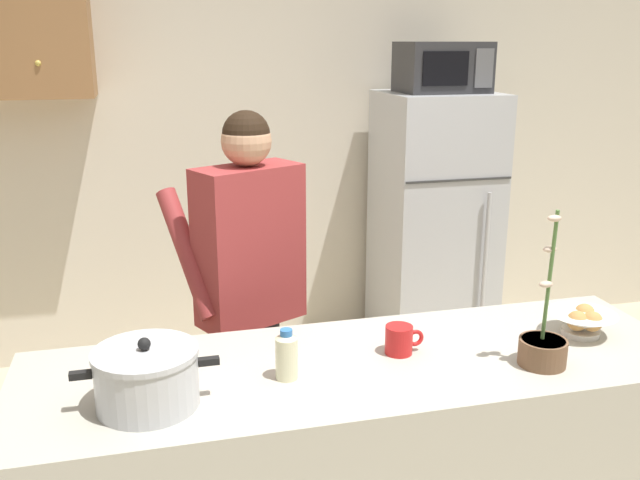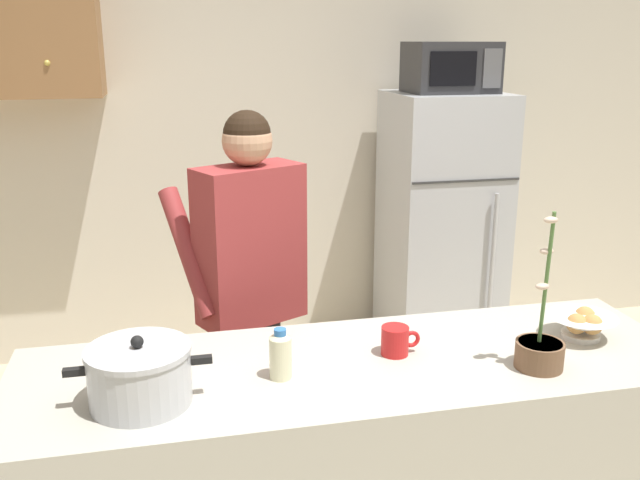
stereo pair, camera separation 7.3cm
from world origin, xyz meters
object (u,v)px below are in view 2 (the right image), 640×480
(person_near_pot, at_px, (250,266))
(bread_bowl, at_px, (582,324))
(cooking_pot, at_px, (140,375))
(bottle_near_edge, at_px, (280,354))
(refrigerator, at_px, (441,229))
(microwave, at_px, (450,67))
(potted_orchid, at_px, (540,348))
(coffee_mug, at_px, (396,341))

(person_near_pot, xyz_separation_m, bread_bowl, (1.06, -0.70, -0.06))
(bread_bowl, bearing_deg, cooking_pot, -175.08)
(bottle_near_edge, bearing_deg, person_near_pot, 89.98)
(bottle_near_edge, bearing_deg, cooking_pot, -171.13)
(refrigerator, xyz_separation_m, microwave, (0.00, -0.02, 0.95))
(bread_bowl, xyz_separation_m, bottle_near_edge, (-1.06, -0.06, 0.03))
(person_near_pot, xyz_separation_m, potted_orchid, (0.80, -0.87, -0.05))
(microwave, relative_size, potted_orchid, 0.95)
(cooking_pot, bearing_deg, bottle_near_edge, 8.87)
(person_near_pot, xyz_separation_m, cooking_pot, (-0.41, -0.82, -0.03))
(bread_bowl, height_order, potted_orchid, potted_orchid)
(coffee_mug, relative_size, potted_orchid, 0.26)
(potted_orchid, bearing_deg, bread_bowl, 33.38)
(person_near_pot, bearing_deg, coffee_mug, -59.92)
(refrigerator, distance_m, bread_bowl, 1.86)
(bottle_near_edge, relative_size, potted_orchid, 0.32)
(person_near_pot, bearing_deg, bread_bowl, -33.39)
(microwave, bearing_deg, coffee_mug, -116.63)
(coffee_mug, bearing_deg, refrigerator, 63.64)
(refrigerator, distance_m, bottle_near_edge, 2.31)
(cooking_pot, relative_size, coffee_mug, 3.09)
(person_near_pot, distance_m, potted_orchid, 1.18)
(microwave, height_order, person_near_pot, microwave)
(cooking_pot, xyz_separation_m, potted_orchid, (1.21, -0.04, -0.02))
(person_near_pot, height_order, bread_bowl, person_near_pot)
(person_near_pot, relative_size, bread_bowl, 7.04)
(coffee_mug, bearing_deg, person_near_pot, 120.08)
(refrigerator, xyz_separation_m, cooking_pot, (-1.70, -1.96, 0.20))
(refrigerator, bearing_deg, person_near_pot, -138.60)
(microwave, height_order, potted_orchid, microwave)
(microwave, relative_size, coffee_mug, 3.66)
(microwave, distance_m, cooking_pot, 2.69)
(bottle_near_edge, bearing_deg, coffee_mug, 11.60)
(microwave, xyz_separation_m, bottle_near_edge, (-1.29, -1.88, -0.76))
(bread_bowl, distance_m, bottle_near_edge, 1.06)
(refrigerator, bearing_deg, bottle_near_edge, -124.27)
(bottle_near_edge, bearing_deg, potted_orchid, -7.65)
(cooking_pot, height_order, bread_bowl, cooking_pot)
(bottle_near_edge, height_order, potted_orchid, potted_orchid)
(cooking_pot, xyz_separation_m, bread_bowl, (1.47, 0.13, -0.04))
(coffee_mug, xyz_separation_m, bread_bowl, (0.66, -0.02, 0.00))
(bread_bowl, bearing_deg, potted_orchid, -146.62)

